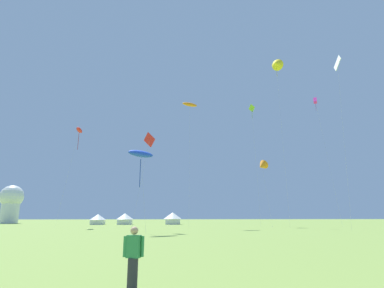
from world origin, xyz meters
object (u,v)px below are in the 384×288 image
Objects in this scene: kite_orange_parafoil at (190,105)px; kite_orange_delta at (262,166)px; person_spectator at (133,260)px; festival_tent_center at (125,218)px; kite_red_diamond at (149,141)px; kite_white_diamond at (337,64)px; kite_lime_diamond at (252,112)px; kite_red_parafoil at (79,130)px; festival_tent_right at (98,219)px; observatory_dome at (11,202)px; festival_tent_left at (173,218)px; kite_yellow_delta at (276,64)px; kite_blue_parafoil at (141,154)px; kite_magenta_box at (315,101)px.

kite_orange_delta is (14.77, 1.10, -12.21)m from kite_orange_parafoil.
festival_tent_center is at bearing 97.23° from person_spectator.
kite_white_diamond reaches higher than kite_red_diamond.
kite_lime_diamond is at bearing -33.28° from festival_tent_center.
kite_red_parafoil is at bearing 177.03° from kite_orange_delta.
festival_tent_right is 6.49m from festival_tent_center.
festival_tent_left is at bearing -18.64° from observatory_dome.
festival_tent_right is at bearing 85.03° from kite_red_parafoil.
kite_lime_diamond is 73.08m from observatory_dome.
kite_yellow_delta is 3.28× the size of kite_blue_parafoil.
kite_magenta_box is 2.39× the size of observatory_dome.
kite_magenta_box is 56.57m from festival_tent_right.
kite_lime_diamond is at bearing 37.67° from kite_red_diamond.
kite_magenta_box is at bearing -26.66° from observatory_dome.
kite_red_parafoil reaches higher than person_spectator.
festival_tent_right is at bearing 141.64° from kite_white_diamond.
kite_red_parafoil is at bearing 174.01° from kite_magenta_box.
festival_tent_left reaches higher than festival_tent_center.
festival_tent_left is (-17.35, 18.75, -10.28)m from kite_orange_delta.
kite_orange_parafoil is 1.76× the size of kite_red_diamond.
kite_magenta_box is at bearing -28.63° from festival_tent_center.
observatory_dome reaches higher than festival_tent_center.
kite_lime_diamond is (-4.08, 4.87, -8.76)m from kite_yellow_delta.
festival_tent_center is (-7.13, 34.10, -11.31)m from kite_red_diamond.
kite_white_diamond is 7.30× the size of festival_tent_right.
festival_tent_left is at bearing -0.00° from festival_tent_center.
festival_tent_center is at bearing 147.18° from kite_orange_delta.
kite_red_diamond is 33.12m from kite_white_diamond.
festival_tent_right is 0.35× the size of observatory_dome.
kite_orange_parafoil is 25.63m from kite_blue_parafoil.
kite_white_diamond is (-2.65, -12.86, 1.30)m from kite_magenta_box.
kite_red_parafoil is 11.34× the size of person_spectator.
kite_orange_parafoil is at bearing -175.74° from kite_orange_delta.
kite_orange_delta is at bearing -2.97° from kite_red_parafoil.
kite_orange_parafoil reaches higher than festival_tent_left.
kite_red_diamond is 38.45m from festival_tent_right.
kite_red_diamond is at bearing 178.82° from kite_white_diamond.
kite_blue_parafoil is at bearing -97.62° from festival_tent_left.
kite_lime_diamond is at bearing 69.15° from person_spectator.
person_spectator is (-5.64, -48.42, -23.25)m from kite_orange_parafoil.
kite_red_parafoil is 28.42m from kite_blue_parafoil.
kite_white_diamond is at bearing -34.96° from observatory_dome.
kite_yellow_delta reaches higher than kite_blue_parafoil.
kite_blue_parafoil is 40.85m from festival_tent_center.
kite_yellow_delta is 3.12× the size of observatory_dome.
kite_yellow_delta is 59.76m from person_spectator.
kite_red_parafoil is 0.70× the size of kite_white_diamond.
kite_white_diamond is 50.97m from person_spectator.
kite_white_diamond reaches higher than festival_tent_center.
kite_red_parafoil is 25.53m from festival_tent_center.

